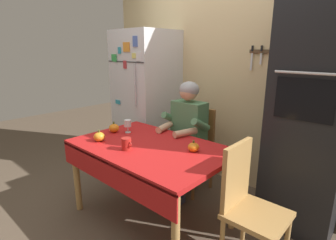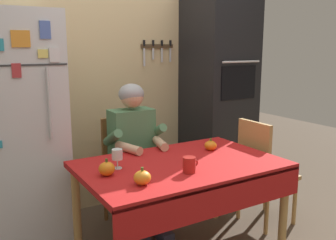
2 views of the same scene
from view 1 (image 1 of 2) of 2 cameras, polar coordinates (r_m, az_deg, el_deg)
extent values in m
plane|color=brown|center=(2.65, -5.29, -21.17)|extent=(10.00, 10.00, 0.00)
cube|color=#D1B784|center=(3.18, 13.23, 9.92)|extent=(3.70, 0.10, 2.60)
cube|color=#4C3823|center=(2.93, 20.60, 13.76)|extent=(0.36, 0.02, 0.04)
cube|color=silver|center=(2.98, 17.63, 11.93)|extent=(0.02, 0.01, 0.18)
cube|color=black|center=(2.98, 17.83, 14.58)|extent=(0.02, 0.01, 0.06)
cube|color=silver|center=(2.94, 19.48, 12.37)|extent=(0.02, 0.01, 0.11)
cube|color=black|center=(2.94, 19.65, 14.43)|extent=(0.02, 0.01, 0.06)
cube|color=silver|center=(2.90, 21.30, 11.90)|extent=(0.02, 0.01, 0.14)
cube|color=black|center=(2.90, 21.52, 14.27)|extent=(0.02, 0.01, 0.06)
cube|color=silver|center=(2.87, 23.19, 11.70)|extent=(0.02, 0.01, 0.14)
cube|color=black|center=(2.86, 23.43, 14.09)|extent=(0.02, 0.01, 0.06)
cube|color=silver|center=(3.55, -4.59, 4.24)|extent=(0.68, 0.68, 1.80)
cylinder|color=silver|center=(3.14, -7.16, 7.36)|extent=(0.02, 0.02, 0.50)
cube|color=#333335|center=(3.27, -9.28, 12.35)|extent=(0.67, 0.01, 0.01)
cube|color=teal|center=(3.34, -10.51, 14.62)|extent=(0.06, 0.02, 0.08)
cube|color=#E5D666|center=(3.13, -7.35, 13.66)|extent=(0.07, 0.01, 0.06)
cube|color=green|center=(3.43, -11.65, 13.04)|extent=(0.12, 0.03, 0.09)
cube|color=silver|center=(3.07, -6.41, 13.50)|extent=(0.07, 0.02, 0.10)
cube|color=#B73338|center=(3.27, -9.35, 11.77)|extent=(0.06, 0.01, 0.09)
cube|color=#4C66B7|center=(3.11, -7.16, 16.56)|extent=(0.07, 0.01, 0.12)
cube|color=orange|center=(3.23, -9.03, 15.36)|extent=(0.12, 0.01, 0.11)
cube|color=teal|center=(3.47, -10.84, 3.85)|extent=(0.11, 0.02, 0.05)
cube|color=black|center=(2.53, 28.83, 1.46)|extent=(0.60, 0.60, 2.10)
cube|color=black|center=(2.22, 27.38, 3.90)|extent=(0.42, 0.01, 0.32)
cylinder|color=silver|center=(2.17, 27.84, 8.99)|extent=(0.45, 0.02, 0.02)
cylinder|color=tan|center=(2.79, -19.16, -11.65)|extent=(0.06, 0.06, 0.70)
cylinder|color=tan|center=(3.19, -6.75, -7.45)|extent=(0.06, 0.06, 0.70)
cylinder|color=tan|center=(1.92, 1.63, -24.26)|extent=(0.06, 0.06, 0.70)
cylinder|color=tan|center=(2.46, 14.01, -15.03)|extent=(0.06, 0.06, 0.70)
cube|color=red|center=(2.36, -3.92, -5.91)|extent=(1.40, 0.90, 0.04)
cube|color=red|center=(2.15, -12.61, -11.42)|extent=(1.40, 0.01, 0.20)
cube|color=brown|center=(2.99, 4.93, -7.24)|extent=(0.40, 0.40, 0.04)
cube|color=brown|center=(3.04, 7.11, -1.75)|extent=(0.36, 0.04, 0.48)
cylinder|color=brown|center=(3.06, 0.28, -11.24)|extent=(0.04, 0.04, 0.41)
cylinder|color=brown|center=(3.30, 4.29, -9.27)|extent=(0.04, 0.04, 0.41)
cylinder|color=brown|center=(2.87, 5.46, -13.22)|extent=(0.04, 0.04, 0.41)
cylinder|color=brown|center=(3.12, 9.29, -10.91)|extent=(0.04, 0.04, 0.41)
cube|color=#38384C|center=(2.97, -1.50, -15.87)|extent=(0.10, 0.22, 0.08)
cube|color=#38384C|center=(2.85, 1.54, -17.26)|extent=(0.10, 0.22, 0.08)
cylinder|color=#38384C|center=(2.91, -0.69, -12.21)|extent=(0.09, 0.09, 0.38)
cylinder|color=#38384C|center=(2.79, 2.39, -13.47)|extent=(0.09, 0.09, 0.38)
cube|color=#38384C|center=(2.90, 1.60, -6.45)|extent=(0.12, 0.40, 0.11)
cube|color=#38384C|center=(2.80, 4.42, -7.35)|extent=(0.12, 0.40, 0.11)
cube|color=#4C7F56|center=(2.84, 4.60, -0.78)|extent=(0.36, 0.20, 0.48)
cylinder|color=#4C7F56|center=(2.90, 0.65, 0.42)|extent=(0.07, 0.26, 0.18)
cylinder|color=#4C7F56|center=(2.66, 7.09, -1.05)|extent=(0.07, 0.26, 0.18)
cylinder|color=#D8A884|center=(2.76, -0.77, -1.56)|extent=(0.13, 0.27, 0.07)
cylinder|color=#D8A884|center=(2.58, 3.77, -2.75)|extent=(0.13, 0.27, 0.07)
sphere|color=#D8A884|center=(2.75, 4.50, 6.15)|extent=(0.19, 0.19, 0.19)
ellipsoid|color=#99999E|center=(2.76, 4.63, 6.59)|extent=(0.21, 0.21, 0.17)
cube|color=tan|center=(2.07, 18.77, -19.01)|extent=(0.40, 0.40, 0.04)
cube|color=tan|center=(2.01, 14.63, -11.32)|extent=(0.04, 0.36, 0.48)
cylinder|color=tan|center=(2.38, 16.10, -20.38)|extent=(0.04, 0.04, 0.41)
cylinder|color=#B2231E|center=(2.26, -9.01, -5.13)|extent=(0.08, 0.08, 0.10)
torus|color=#B2231E|center=(2.22, -8.27, -5.29)|extent=(0.05, 0.01, 0.05)
cylinder|color=white|center=(2.73, -8.67, -2.63)|extent=(0.06, 0.06, 0.01)
cylinder|color=white|center=(2.72, -8.69, -1.98)|extent=(0.01, 0.01, 0.06)
cylinder|color=white|center=(2.70, -8.75, -0.68)|extent=(0.07, 0.07, 0.07)
ellipsoid|color=orange|center=(2.21, 5.55, -5.88)|extent=(0.10, 0.10, 0.08)
cylinder|color=#4C6023|center=(2.19, 5.58, -4.69)|extent=(0.02, 0.02, 0.02)
ellipsoid|color=orange|center=(2.75, -11.63, -1.73)|extent=(0.10, 0.10, 0.09)
cylinder|color=#4C6023|center=(2.74, -11.69, -0.62)|extent=(0.02, 0.02, 0.02)
ellipsoid|color=orange|center=(2.52, -14.68, -3.53)|extent=(0.10, 0.10, 0.08)
cylinder|color=#4C6023|center=(2.50, -14.76, -2.37)|extent=(0.02, 0.02, 0.02)
camera|label=2|loc=(3.02, -59.42, 7.37)|focal=39.61mm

